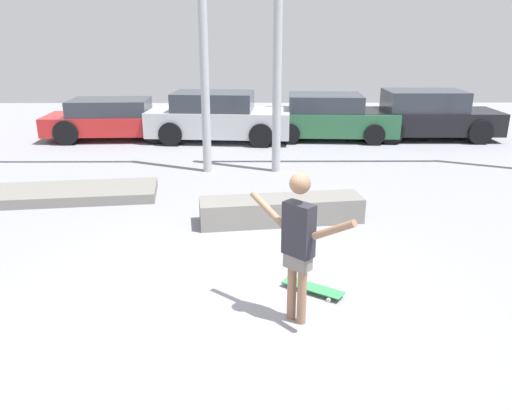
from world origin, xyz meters
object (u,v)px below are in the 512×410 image
at_px(skateboarder, 298,239).
at_px(parked_car_green, 328,117).
at_px(skateboard, 313,288).
at_px(manual_pad, 64,193).
at_px(grind_box, 281,210).
at_px(parked_car_silver, 218,118).
at_px(parked_car_black, 426,116).
at_px(parked_car_red, 115,119).

height_order(skateboarder, parked_car_green, skateboarder).
distance_m(skateboard, manual_pad, 5.92).
bearing_deg(grind_box, skateboarder, -90.04).
bearing_deg(manual_pad, parked_car_silver, 63.64).
bearing_deg(skateboard, manual_pad, 173.24).
bearing_deg(grind_box, skateboard, -84.00).
distance_m(manual_pad, parked_car_black, 10.78).
bearing_deg(grind_box, parked_car_silver, 102.63).
distance_m(parked_car_red, parked_car_silver, 3.18).
bearing_deg(parked_car_red, parked_car_black, -2.64).
relative_size(grind_box, parked_car_green, 0.69).
bearing_deg(parked_car_black, skateboarder, -114.60).
bearing_deg(grind_box, manual_pad, 162.67).
xyz_separation_m(grind_box, parked_car_green, (1.83, 7.12, 0.43)).
relative_size(grind_box, parked_car_red, 0.66).
relative_size(skateboard, grind_box, 0.28).
distance_m(manual_pad, parked_car_silver, 6.16).
bearing_deg(parked_car_green, parked_car_red, -176.59).
bearing_deg(parked_car_red, skateboard, -65.30).
xyz_separation_m(skateboard, parked_car_red, (-4.95, 9.62, 0.54)).
relative_size(skateboarder, parked_car_green, 0.43).
xyz_separation_m(grind_box, manual_pad, (-4.25, 1.33, -0.12)).
relative_size(parked_car_red, parked_car_black, 1.02).
distance_m(skateboarder, parked_car_silver, 10.08).
height_order(skateboarder, grind_box, skateboarder).
xyz_separation_m(parked_car_red, parked_car_black, (9.52, -0.02, 0.10)).
xyz_separation_m(skateboarder, parked_car_silver, (-1.53, 9.96, -0.31)).
bearing_deg(parked_car_red, grind_box, -59.17).
relative_size(skateboarder, manual_pad, 0.49).
distance_m(grind_box, parked_car_red, 8.54).
xyz_separation_m(parked_car_silver, parked_car_green, (3.36, 0.30, -0.05)).
bearing_deg(parked_car_green, manual_pad, -132.96).
height_order(grind_box, parked_car_green, parked_car_green).
distance_m(grind_box, parked_car_green, 7.37).
bearing_deg(parked_car_silver, manual_pad, -111.48).
height_order(skateboard, grind_box, grind_box).
height_order(skateboarder, parked_car_silver, skateboarder).
height_order(parked_car_red, parked_car_green, parked_car_green).
distance_m(parked_car_green, parked_car_black, 3.00).
bearing_deg(grind_box, parked_car_black, 55.77).
relative_size(manual_pad, parked_car_red, 0.84).
relative_size(manual_pad, parked_car_black, 0.85).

